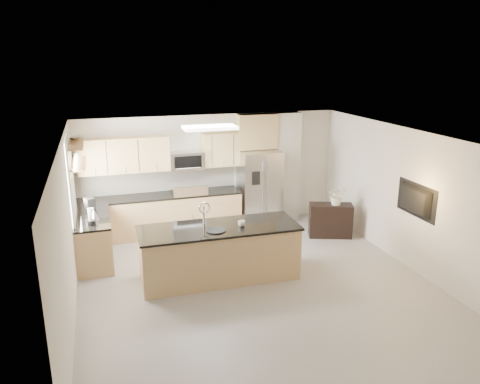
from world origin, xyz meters
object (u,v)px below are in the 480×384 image
object	(u,v)px
kettle	(94,214)
coffee_maker	(90,206)
platter	(216,230)
range	(189,212)
blender	(91,218)
television	(412,200)
credenza	(330,220)
microwave	(186,161)
refrigerator	(259,188)
island	(219,252)
bowl	(75,137)
flower_vase	(337,190)
cup	(242,223)

from	to	relation	value
kettle	coffee_maker	world-z (taller)	coffee_maker
platter	coffee_maker	world-z (taller)	coffee_maker
range	blender	size ratio (longest dim) A/B	3.50
television	credenza	bearing A→B (deg)	17.17
range	microwave	world-z (taller)	microwave
refrigerator	range	bearing A→B (deg)	178.40
coffee_maker	microwave	bearing A→B (deg)	23.95
range	island	xyz separation A→B (m)	(0.06, -2.43, 0.02)
blender	bowl	xyz separation A→B (m)	(-0.18, 0.92, 1.32)
island	kettle	size ratio (longest dim) A/B	12.28
kettle	coffee_maker	distance (m)	0.43
bowl	blender	bearing A→B (deg)	-79.28
flower_vase	microwave	bearing A→B (deg)	155.13
island	credenza	world-z (taller)	island
microwave	bowl	distance (m)	2.48
island	credenza	distance (m)	3.11
range	platter	size ratio (longest dim) A/B	3.29
range	flower_vase	world-z (taller)	flower_vase
range	microwave	size ratio (longest dim) A/B	1.50
island	blender	world-z (taller)	island
kettle	flower_vase	size ratio (longest dim) A/B	0.36
blender	kettle	bearing A→B (deg)	80.56
cup	bowl	world-z (taller)	bowl
microwave	cup	size ratio (longest dim) A/B	5.95
cup	blender	world-z (taller)	blender
island	cup	xyz separation A→B (m)	(0.39, -0.08, 0.54)
credenza	cup	xyz separation A→B (m)	(-2.47, -1.30, 0.66)
range	credenza	world-z (taller)	range
kettle	television	bearing A→B (deg)	-18.90
flower_vase	platter	bearing A→B (deg)	-156.43
microwave	refrigerator	xyz separation A→B (m)	(1.66, -0.17, -0.74)
kettle	flower_vase	distance (m)	5.04
range	bowl	xyz separation A→B (m)	(-2.25, -0.60, 1.90)
credenza	kettle	world-z (taller)	kettle
blender	kettle	distance (m)	0.31
range	bowl	distance (m)	3.01
cup	kettle	size ratio (longest dim) A/B	0.55
blender	refrigerator	bearing A→B (deg)	21.62
range	refrigerator	world-z (taller)	refrigerator
refrigerator	kettle	xyz separation A→B (m)	(-3.68, -1.18, 0.13)
blender	coffee_maker	bearing A→B (deg)	91.59
platter	island	bearing A→B (deg)	60.05
credenza	television	distance (m)	2.22
island	kettle	distance (m)	2.47
kettle	bowl	bearing A→B (deg)	109.84
blender	kettle	world-z (taller)	blender
flower_vase	bowl	bearing A→B (deg)	172.74
coffee_maker	television	xyz separation A→B (m)	(5.61, -2.31, 0.29)
cup	refrigerator	bearing A→B (deg)	64.02
microwave	platter	distance (m)	2.80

